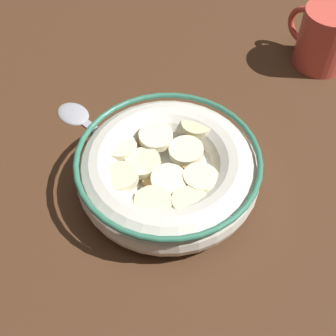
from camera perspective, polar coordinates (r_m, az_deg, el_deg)
name	(u,v)px	position (r cm, az deg, el deg)	size (l,w,h in cm)	color
ground_plane	(168,191)	(49.68, 0.00, -2.84)	(110.93, 110.93, 2.00)	#472B19
cereal_bowl	(168,170)	(46.74, -0.04, -0.29)	(18.72, 18.72, 4.92)	silver
spoon	(87,122)	(55.18, -10.08, 5.63)	(17.52, 4.39, 0.80)	#A5A5AD
coffee_mug	(324,37)	(63.73, 18.80, 15.09)	(9.40, 6.80, 7.83)	#D84C3F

